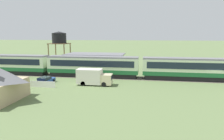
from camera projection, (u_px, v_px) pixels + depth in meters
ground_plane at (211, 82)px, 36.75m from camera, size 600.00×600.00×0.00m
passenger_train at (142, 67)px, 38.99m from camera, size 76.56×3.06×4.22m
railway_track at (154, 79)px, 38.99m from camera, size 148.10×3.60×0.04m
station_building at (95, 61)px, 49.52m from camera, size 14.33×9.02×3.93m
water_tower at (59, 38)px, 54.66m from camera, size 4.96×4.96×9.43m
parked_car_blue at (45, 81)px, 34.82m from camera, size 2.32×4.50×1.24m
delivery_truck_cream at (93, 77)px, 34.07m from camera, size 6.00×2.23×2.75m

